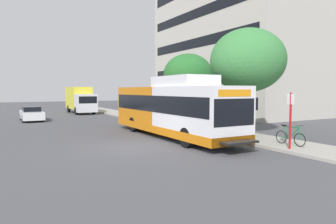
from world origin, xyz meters
TOP-DOWN VIEW (x-y plane):
  - ground_plane at (0.00, 8.00)m, footprint 120.00×120.00m
  - sidewalk_curb at (7.00, 6.00)m, footprint 3.00×56.00m
  - transit_bus at (3.50, 2.16)m, footprint 2.58×12.25m
  - bus_stop_sign_pole at (5.95, -4.57)m, footprint 0.10×0.36m
  - bicycle_parked at (6.81, -3.90)m, footprint 0.52×1.76m
  - street_tree_near_stop at (7.83, 0.24)m, footprint 4.61×4.61m
  - street_tree_mid_block at (8.10, 7.43)m, footprint 4.07×4.07m
  - parked_car_far_lane at (-3.00, 17.03)m, footprint 1.80×4.50m
  - box_truck_background at (3.31, 24.62)m, footprint 2.32×7.01m

SIDE VIEW (x-z plane):
  - ground_plane at x=0.00m, z-range 0.00..0.00m
  - sidewalk_curb at x=7.00m, z-range 0.00..0.14m
  - bicycle_parked at x=6.81m, z-range 0.05..1.07m
  - parked_car_far_lane at x=-3.00m, z-range 0.00..1.33m
  - bus_stop_sign_pole at x=5.95m, z-range 0.35..2.95m
  - transit_bus at x=3.50m, z-range -0.12..3.53m
  - box_truck_background at x=3.31m, z-range 0.12..3.37m
  - street_tree_mid_block at x=8.10m, z-range 1.26..6.98m
  - street_tree_near_stop at x=7.83m, z-range 1.42..7.93m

